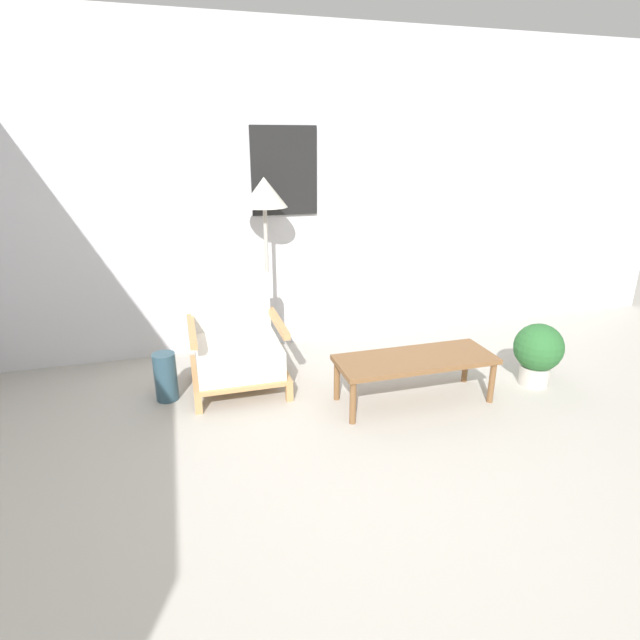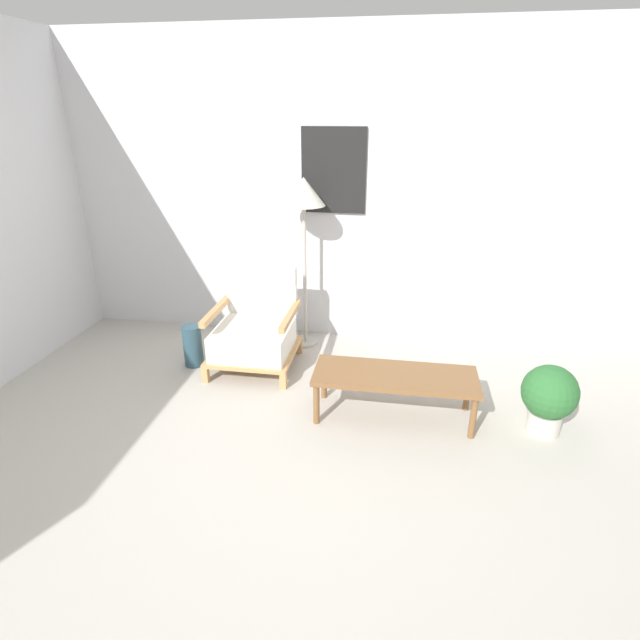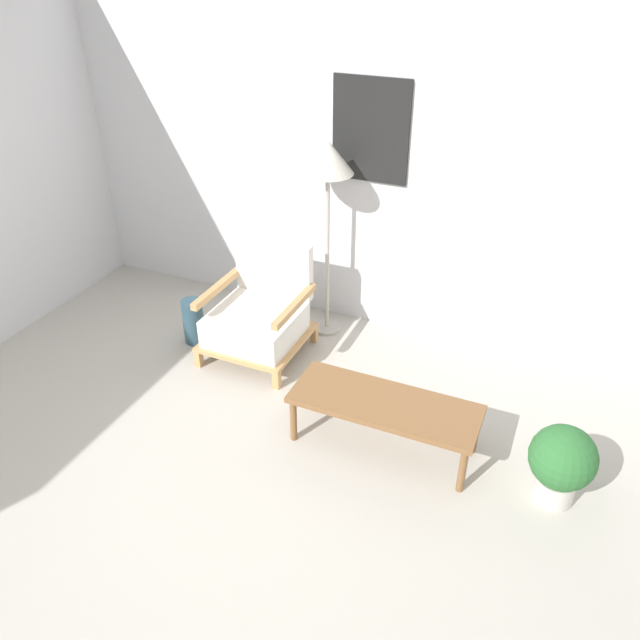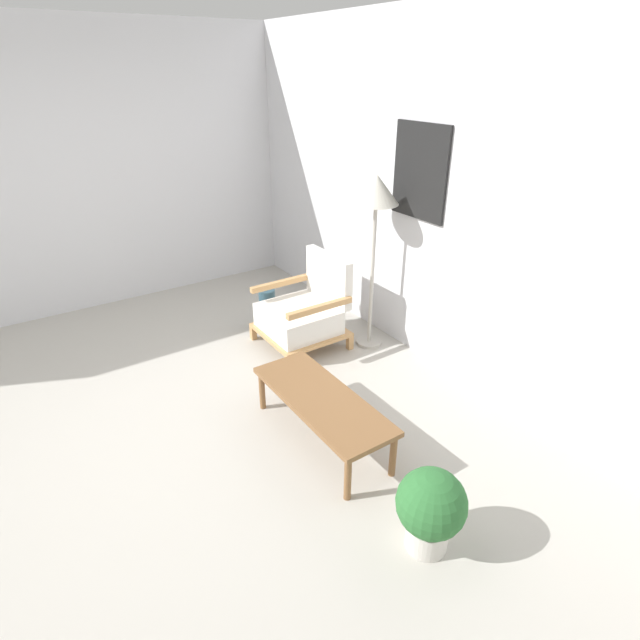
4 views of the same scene
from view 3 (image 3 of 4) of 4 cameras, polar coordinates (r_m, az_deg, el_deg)
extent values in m
plane|color=#B7B2A8|center=(3.56, -8.87, -18.53)|extent=(14.00, 14.00, 0.00)
cube|color=silver|center=(4.61, 5.55, 14.51)|extent=(8.00, 0.06, 2.70)
cube|color=black|center=(4.54, 4.64, 16.89)|extent=(0.56, 0.02, 0.72)
cube|color=tan|center=(4.66, -11.04, -3.46)|extent=(0.05, 0.05, 0.13)
cube|color=tan|center=(4.38, -3.99, -5.49)|extent=(0.05, 0.05, 0.13)
cube|color=tan|center=(5.11, -7.13, 0.31)|extent=(0.05, 0.05, 0.13)
cube|color=tan|center=(4.85, -0.53, -1.30)|extent=(0.05, 0.05, 0.13)
cube|color=tan|center=(4.69, -5.73, -1.56)|extent=(0.69, 0.69, 0.03)
cube|color=white|center=(4.61, -5.93, -0.42)|extent=(0.61, 0.59, 0.21)
cube|color=white|center=(4.70, -4.23, 4.86)|extent=(0.61, 0.08, 0.43)
cube|color=tan|center=(4.66, -9.38, 2.90)|extent=(0.05, 0.63, 0.05)
cube|color=tan|center=(4.38, -2.34, 1.31)|extent=(0.05, 0.63, 0.05)
cylinder|color=#B7B2A8|center=(5.03, 0.62, -0.65)|extent=(0.23, 0.23, 0.03)
cylinder|color=#B7B2A8|center=(4.71, 0.67, 5.96)|extent=(0.03, 0.03, 1.26)
cone|color=beige|center=(4.44, 0.73, 14.69)|extent=(0.37, 0.37, 0.23)
cube|color=brown|center=(3.77, 5.95, -7.65)|extent=(1.13, 0.43, 0.04)
cylinder|color=brown|center=(3.91, -2.44, -9.11)|extent=(0.04, 0.04, 0.31)
cylinder|color=brown|center=(3.69, 12.89, -13.25)|extent=(0.04, 0.04, 0.31)
cylinder|color=brown|center=(4.15, -0.35, -6.26)|extent=(0.04, 0.04, 0.31)
cylinder|color=brown|center=(3.94, 14.01, -9.91)|extent=(0.04, 0.04, 0.31)
cylinder|color=#2D4C5B|center=(4.89, -11.50, -0.12)|extent=(0.16, 0.16, 0.36)
cylinder|color=beige|center=(3.85, 20.64, -14.16)|extent=(0.22, 0.22, 0.15)
sphere|color=#2D6B33|center=(3.69, 21.32, -11.64)|extent=(0.37, 0.37, 0.37)
camera|label=1|loc=(2.54, -61.05, -8.08)|focal=28.00mm
camera|label=2|loc=(1.12, -64.21, -28.81)|focal=28.00mm
camera|label=4|loc=(1.97, 67.31, -1.12)|focal=28.00mm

